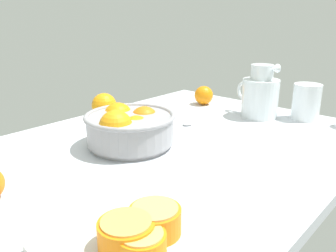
{
  "coord_description": "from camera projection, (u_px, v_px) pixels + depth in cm",
  "views": [
    {
      "loc": [
        -60.15,
        -57.31,
        34.42
      ],
      "look_at": [
        2.18,
        -1.63,
        6.72
      ],
      "focal_mm": 37.12,
      "sensor_mm": 36.0,
      "label": 1
    }
  ],
  "objects": [
    {
      "name": "ground_plane",
      "position": [
        158.0,
        157.0,
        0.9
      ],
      "size": [
        123.75,
        83.37,
        3.0
      ],
      "primitive_type": "cube",
      "color": "silver"
    },
    {
      "name": "fruit_bowl",
      "position": [
        129.0,
        127.0,
        0.92
      ],
      "size": [
        23.95,
        23.95,
        11.47
      ],
      "color": "#99999E",
      "rests_on": "ground_plane"
    },
    {
      "name": "juice_pitcher",
      "position": [
        260.0,
        98.0,
        1.17
      ],
      "size": [
        12.19,
        16.52,
        18.45
      ],
      "color": "white",
      "rests_on": "ground_plane"
    },
    {
      "name": "second_glass",
      "position": [
        306.0,
        104.0,
        1.15
      ],
      "size": [
        8.96,
        8.96,
        11.91
      ],
      "color": "white",
      "rests_on": "ground_plane"
    },
    {
      "name": "cutting_board",
      "position": [
        130.0,
        241.0,
        0.54
      ],
      "size": [
        27.05,
        21.52,
        1.2
      ],
      "primitive_type": "cube",
      "rotation": [
        0.0,
        0.0,
        -0.08
      ],
      "color": "beige",
      "rests_on": "ground_plane"
    },
    {
      "name": "orange_half_0",
      "position": [
        142.0,
        245.0,
        0.49
      ],
      "size": [
        7.13,
        7.13,
        4.0
      ],
      "color": "orange",
      "rests_on": "cutting_board"
    },
    {
      "name": "orange_half_1",
      "position": [
        155.0,
        220.0,
        0.54
      ],
      "size": [
        8.27,
        8.27,
        4.53
      ],
      "color": "orange",
      "rests_on": "cutting_board"
    },
    {
      "name": "orange_half_2",
      "position": [
        126.0,
        234.0,
        0.51
      ],
      "size": [
        8.49,
        8.49,
        4.64
      ],
      "color": "orange",
      "rests_on": "cutting_board"
    },
    {
      "name": "loose_orange_1",
      "position": [
        204.0,
        95.0,
        1.34
      ],
      "size": [
        7.18,
        7.18,
        7.18
      ],
      "primitive_type": "sphere",
      "color": "orange",
      "rests_on": "ground_plane"
    },
    {
      "name": "loose_orange_3",
      "position": [
        104.0,
        105.0,
        1.17
      ],
      "size": [
        8.36,
        8.36,
        8.36
      ],
      "primitive_type": "sphere",
      "color": "orange",
      "rests_on": "ground_plane"
    },
    {
      "name": "spoon",
      "position": [
        176.0,
        125.0,
        1.09
      ],
      "size": [
        13.93,
        9.99,
        1.0
      ],
      "color": "silver",
      "rests_on": "ground_plane"
    }
  ]
}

